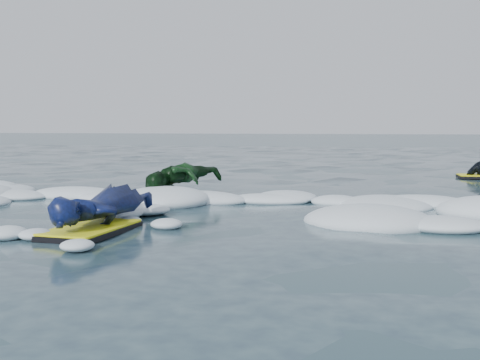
{
  "coord_description": "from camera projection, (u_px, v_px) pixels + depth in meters",
  "views": [
    {
      "loc": [
        2.53,
        -5.86,
        0.99
      ],
      "look_at": [
        0.91,
        1.6,
        0.29
      ],
      "focal_mm": 45.0,
      "sensor_mm": 36.0,
      "label": 1
    }
  ],
  "objects": [
    {
      "name": "ground",
      "position": [
        123.0,
        219.0,
        6.33
      ],
      "size": [
        120.0,
        120.0,
        0.0
      ],
      "primitive_type": "plane",
      "color": "#173138",
      "rests_on": "ground"
    },
    {
      "name": "foam_band",
      "position": [
        157.0,
        206.0,
        7.33
      ],
      "size": [
        12.0,
        3.1,
        0.3
      ],
      "primitive_type": null,
      "color": "white",
      "rests_on": "ground"
    },
    {
      "name": "prone_woman_unit",
      "position": [
        101.0,
        209.0,
        5.63
      ],
      "size": [
        0.65,
        1.56,
        0.39
      ],
      "rotation": [
        0.0,
        0.0,
        1.48
      ],
      "color": "black",
      "rests_on": "ground"
    },
    {
      "name": "prone_child_unit",
      "position": [
        183.0,
        181.0,
        7.95
      ],
      "size": [
        1.04,
        1.37,
        0.48
      ],
      "rotation": [
        0.0,
        0.0,
        1.44
      ],
      "color": "black",
      "rests_on": "ground"
    }
  ]
}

